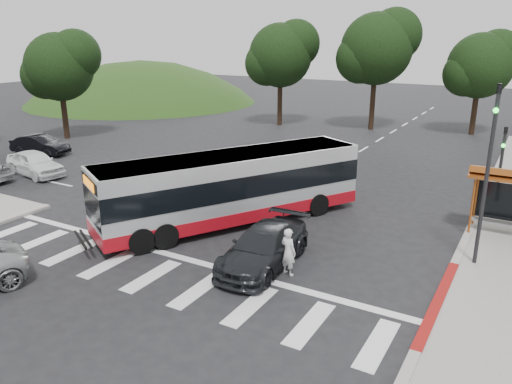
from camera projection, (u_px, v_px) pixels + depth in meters
The scene contains 16 objects.
ground at pixel (230, 229), 21.45m from camera, with size 140.00×140.00×0.00m, color black.
curb_east at pixel (479, 209), 23.76m from camera, with size 0.30×40.00×0.15m, color #9E9991.
curb_east_red at pixel (438, 302), 15.50m from camera, with size 0.32×6.00×0.15m, color maroon.
hillside_nw at pixel (143, 102), 61.44m from camera, with size 44.00×44.00×10.00m, color #1E3E13.
crosswalk_ladder at pixel (152, 276), 17.32m from camera, with size 18.00×2.60×0.01m, color silver.
traffic_signal_ne_tall at pixel (489, 162), 16.94m from camera, with size 0.18×0.37×6.50m.
traffic_signal_ne_short at pixel (502, 159), 23.15m from camera, with size 0.18×0.37×4.00m.
tree_north_a at pixel (378, 48), 41.79m from camera, with size 6.60×6.15×10.17m.
tree_north_b at pixel (481, 65), 40.02m from camera, with size 5.72×5.33×8.43m.
tree_north_c at pixel (282, 54), 44.13m from camera, with size 6.16×5.74×9.30m.
tree_west_a at pixel (60, 66), 38.47m from camera, with size 5.72×5.33×8.43m.
transit_bus at pixel (232, 189), 21.83m from camera, with size 2.59×11.96×3.09m, color silver, non-canonical shape.
pedestrian at pixel (288, 252), 17.21m from camera, with size 0.62×0.41×1.71m, color white.
dark_sedan at pixel (264, 247), 17.93m from camera, with size 1.99×4.89×1.42m, color black.
west_car_white at pixel (35, 163), 29.42m from camera, with size 1.75×4.36×1.48m, color white.
west_car_black at pixel (40, 145), 34.56m from camera, with size 1.45×4.16×1.37m, color black.
Camera 1 is at (10.94, -16.72, 8.04)m, focal length 35.00 mm.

